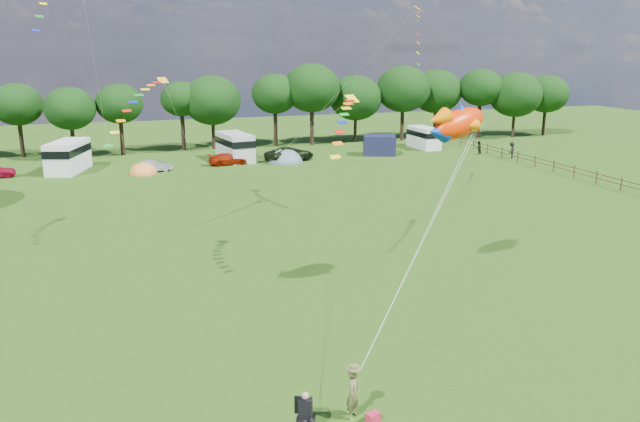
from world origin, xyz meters
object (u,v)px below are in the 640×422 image
object	(u,v)px
campervan_b	(68,155)
camp_chair	(305,408)
tent_orange	(143,173)
walker_b	(512,150)
fish_kite	(455,124)
walker_a	(478,148)
kite_flyer	(354,393)
campervan_d	(424,137)
campervan_c	(235,146)
car_b	(153,166)
car_c	(228,159)
car_d	(290,154)
tent_greyblue	(286,162)

from	to	relation	value
campervan_b	camp_chair	xyz separation A→B (m)	(9.95, -49.82, -0.78)
tent_orange	walker_b	world-z (taller)	walker_b
fish_kite	walker_a	xyz separation A→B (m)	(24.43, 36.17, -7.73)
kite_flyer	campervan_d	bearing A→B (deg)	10.74
campervan_c	kite_flyer	size ratio (longest dim) A/B	3.61
car_b	kite_flyer	bearing A→B (deg)	169.92
car_c	kite_flyer	size ratio (longest dim) A/B	2.23
car_d	campervan_c	distance (m)	6.14
car_c	tent_orange	world-z (taller)	car_c
tent_orange	tent_greyblue	bearing A→B (deg)	5.93
tent_orange	camp_chair	world-z (taller)	camp_chair
campervan_b	tent_greyblue	world-z (taller)	campervan_b
car_b	car_d	xyz separation A→B (m)	(14.76, 1.85, 0.19)
campervan_c	tent_orange	xyz separation A→B (m)	(-10.15, -4.70, -1.60)
car_c	car_d	xyz separation A→B (m)	(6.87, 0.16, 0.19)
car_b	camp_chair	size ratio (longest dim) A/B	2.34
campervan_c	walker_b	distance (m)	31.17
car_d	campervan_b	bearing A→B (deg)	65.12
car_b	fish_kite	size ratio (longest dim) A/B	0.83
campervan_d	car_c	bearing A→B (deg)	97.76
car_b	fish_kite	distance (m)	39.73
walker_a	car_c	bearing A→B (deg)	-32.11
car_c	campervan_c	world-z (taller)	campervan_c
campervan_b	tent_orange	distance (m)	8.04
kite_flyer	tent_orange	bearing A→B (deg)	46.02
campervan_d	walker_a	world-z (taller)	campervan_d
tent_greyblue	fish_kite	world-z (taller)	fish_kite
campervan_b	tent_orange	xyz separation A→B (m)	(7.06, -3.48, -1.64)
car_b	campervan_d	xyz separation A→B (m)	(33.18, 5.63, 0.79)
tent_greyblue	walker_a	size ratio (longest dim) A/B	2.68
campervan_d	camp_chair	size ratio (longest dim) A/B	3.64
kite_flyer	car_d	bearing A→B (deg)	27.31
campervan_d	fish_kite	xyz separation A→B (m)	(-20.52, -42.46, 7.12)
walker_b	tent_orange	bearing A→B (deg)	-41.26
campervan_c	fish_kite	world-z (taller)	fish_kite
campervan_c	campervan_d	size ratio (longest dim) A/B	1.22
car_d	walker_a	xyz separation A→B (m)	(22.33, -2.51, -0.01)
tent_greyblue	fish_kite	size ratio (longest dim) A/B	1.02
car_c	kite_flyer	distance (m)	48.47
campervan_c	tent_greyblue	distance (m)	6.07
campervan_d	tent_greyblue	distance (m)	19.70
campervan_b	walker_a	xyz separation A→B (m)	(45.18, -3.60, -0.87)
car_c	walker_a	bearing A→B (deg)	-99.25
walker_b	kite_flyer	bearing A→B (deg)	14.10
kite_flyer	fish_kite	bearing A→B (deg)	-2.47
campervan_b	tent_greyblue	bearing A→B (deg)	-78.13
campervan_b	campervan_c	bearing A→B (deg)	-69.16
campervan_d	tent_orange	distance (m)	34.78
walker_b	fish_kite	bearing A→B (deg)	14.96
campervan_d	car_d	bearing A→B (deg)	100.50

